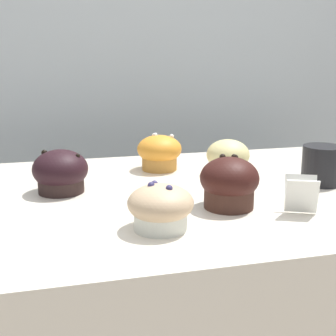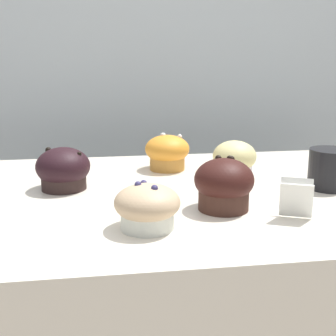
{
  "view_description": "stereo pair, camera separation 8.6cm",
  "coord_description": "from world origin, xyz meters",
  "px_view_note": "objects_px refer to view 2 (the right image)",
  "views": [
    {
      "loc": [
        -0.26,
        -0.81,
        1.21
      ],
      "look_at": [
        -0.05,
        0.01,
        1.0
      ],
      "focal_mm": 50.0,
      "sensor_mm": 36.0,
      "label": 1
    },
    {
      "loc": [
        -0.18,
        -0.83,
        1.21
      ],
      "look_at": [
        -0.05,
        0.01,
        1.0
      ],
      "focal_mm": 50.0,
      "sensor_mm": 36.0,
      "label": 2
    }
  ],
  "objects_px": {
    "muffin_front_center": "(224,185)",
    "coffee_cup": "(330,168)",
    "muffin_back_left": "(63,170)",
    "muffin_back_right": "(167,152)",
    "muffin_front_left": "(147,207)",
    "muffin_front_right": "(234,159)"
  },
  "relations": [
    {
      "from": "muffin_front_right",
      "to": "coffee_cup",
      "type": "height_order",
      "value": "same"
    },
    {
      "from": "muffin_back_left",
      "to": "muffin_back_right",
      "type": "relative_size",
      "value": 1.04
    },
    {
      "from": "muffin_front_center",
      "to": "muffin_back_right",
      "type": "xyz_separation_m",
      "value": [
        -0.05,
        0.28,
        -0.0
      ]
    },
    {
      "from": "muffin_front_left",
      "to": "muffin_front_center",
      "type": "bearing_deg",
      "value": 26.75
    },
    {
      "from": "muffin_front_center",
      "to": "muffin_back_right",
      "type": "relative_size",
      "value": 1.01
    },
    {
      "from": "muffin_front_left",
      "to": "coffee_cup",
      "type": "xyz_separation_m",
      "value": [
        0.37,
        0.16,
        0.01
      ]
    },
    {
      "from": "muffin_front_center",
      "to": "coffee_cup",
      "type": "xyz_separation_m",
      "value": [
        0.23,
        0.09,
        -0.0
      ]
    },
    {
      "from": "muffin_back_left",
      "to": "muffin_front_right",
      "type": "bearing_deg",
      "value": 6.91
    },
    {
      "from": "muffin_front_left",
      "to": "muffin_front_right",
      "type": "xyz_separation_m",
      "value": [
        0.21,
        0.27,
        0.0
      ]
    },
    {
      "from": "muffin_back_left",
      "to": "muffin_back_right",
      "type": "xyz_separation_m",
      "value": [
        0.22,
        0.12,
        0.0
      ]
    },
    {
      "from": "muffin_back_right",
      "to": "muffin_front_left",
      "type": "relative_size",
      "value": 1.0
    },
    {
      "from": "muffin_front_right",
      "to": "coffee_cup",
      "type": "bearing_deg",
      "value": -35.72
    },
    {
      "from": "muffin_front_center",
      "to": "muffin_back_left",
      "type": "xyz_separation_m",
      "value": [
        -0.27,
        0.16,
        -0.0
      ]
    },
    {
      "from": "muffin_front_left",
      "to": "coffee_cup",
      "type": "height_order",
      "value": "coffee_cup"
    },
    {
      "from": "muffin_back_left",
      "to": "coffee_cup",
      "type": "bearing_deg",
      "value": -7.88
    },
    {
      "from": "muffin_front_center",
      "to": "coffee_cup",
      "type": "relative_size",
      "value": 0.96
    },
    {
      "from": "muffin_back_left",
      "to": "muffin_front_right",
      "type": "relative_size",
      "value": 1.12
    },
    {
      "from": "muffin_back_right",
      "to": "coffee_cup",
      "type": "xyz_separation_m",
      "value": [
        0.29,
        -0.19,
        0.0
      ]
    },
    {
      "from": "muffin_front_left",
      "to": "muffin_front_right",
      "type": "bearing_deg",
      "value": 51.88
    },
    {
      "from": "muffin_back_left",
      "to": "coffee_cup",
      "type": "xyz_separation_m",
      "value": [
        0.5,
        -0.07,
        0.0
      ]
    },
    {
      "from": "muffin_front_center",
      "to": "coffee_cup",
      "type": "height_order",
      "value": "muffin_front_center"
    },
    {
      "from": "muffin_front_right",
      "to": "muffin_front_center",
      "type": "bearing_deg",
      "value": -111.02
    }
  ]
}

